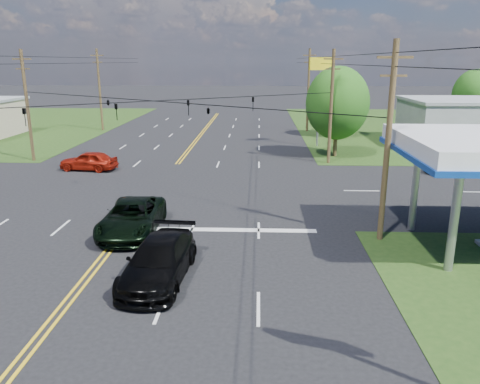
{
  "coord_description": "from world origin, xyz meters",
  "views": [
    {
      "loc": [
        6.94,
        -18.96,
        8.54
      ],
      "look_at": [
        5.94,
        6.0,
        1.52
      ],
      "focal_mm": 35.0,
      "sensor_mm": 36.0,
      "label": 1
    }
  ],
  "objects_px": {
    "retail_ne": "(475,123)",
    "pole_ne": "(331,106)",
    "tree_right_a": "(337,103)",
    "suv_black": "(159,261)",
    "pole_nw": "(27,105)",
    "tree_far_r": "(474,94)",
    "pickup_dkgreen": "(132,217)",
    "pole_left_far": "(100,89)",
    "tree_right_b": "(342,100)",
    "pole_se": "(388,141)",
    "pole_right_far": "(308,89)"
  },
  "relations": [
    {
      "from": "pole_ne",
      "to": "tree_right_b",
      "type": "relative_size",
      "value": 1.34
    },
    {
      "from": "pole_se",
      "to": "pole_nw",
      "type": "distance_m",
      "value": 31.62
    },
    {
      "from": "pole_se",
      "to": "pole_nw",
      "type": "bearing_deg",
      "value": 145.3
    },
    {
      "from": "pole_right_far",
      "to": "suv_black",
      "type": "distance_m",
      "value": 43.21
    },
    {
      "from": "pole_nw",
      "to": "pickup_dkgreen",
      "type": "relative_size",
      "value": 1.61
    },
    {
      "from": "pole_ne",
      "to": "pickup_dkgreen",
      "type": "height_order",
      "value": "pole_ne"
    },
    {
      "from": "pole_se",
      "to": "tree_right_a",
      "type": "height_order",
      "value": "pole_se"
    },
    {
      "from": "tree_far_r",
      "to": "pole_left_far",
      "type": "bearing_deg",
      "value": -177.56
    },
    {
      "from": "retail_ne",
      "to": "pole_left_far",
      "type": "height_order",
      "value": "pole_left_far"
    },
    {
      "from": "pickup_dkgreen",
      "to": "suv_black",
      "type": "distance_m",
      "value": 5.87
    },
    {
      "from": "pole_left_far",
      "to": "pole_right_far",
      "type": "distance_m",
      "value": 26.0
    },
    {
      "from": "pole_se",
      "to": "pole_nw",
      "type": "relative_size",
      "value": 1.0
    },
    {
      "from": "pole_left_far",
      "to": "tree_right_b",
      "type": "distance_m",
      "value": 29.79
    },
    {
      "from": "pole_right_far",
      "to": "pickup_dkgreen",
      "type": "distance_m",
      "value": 38.83
    },
    {
      "from": "pole_ne",
      "to": "tree_far_r",
      "type": "relative_size",
      "value": 1.25
    },
    {
      "from": "pole_se",
      "to": "suv_black",
      "type": "height_order",
      "value": "pole_se"
    },
    {
      "from": "pole_se",
      "to": "pickup_dkgreen",
      "type": "distance_m",
      "value": 13.16
    },
    {
      "from": "retail_ne",
      "to": "suv_black",
      "type": "xyz_separation_m",
      "value": [
        -27.0,
        -33.81,
        -1.38
      ]
    },
    {
      "from": "retail_ne",
      "to": "tree_far_r",
      "type": "distance_m",
      "value": 11.02
    },
    {
      "from": "pole_se",
      "to": "pole_nw",
      "type": "height_order",
      "value": "same"
    },
    {
      "from": "pole_left_far",
      "to": "tree_right_b",
      "type": "relative_size",
      "value": 1.41
    },
    {
      "from": "retail_ne",
      "to": "pole_ne",
      "type": "bearing_deg",
      "value": -147.09
    },
    {
      "from": "pole_nw",
      "to": "tree_right_b",
      "type": "xyz_separation_m",
      "value": [
        29.5,
        15.0,
        -0.7
      ]
    },
    {
      "from": "pole_nw",
      "to": "tree_far_r",
      "type": "distance_m",
      "value": 51.48
    },
    {
      "from": "retail_ne",
      "to": "pickup_dkgreen",
      "type": "xyz_separation_m",
      "value": [
        -29.5,
        -28.5,
        -1.38
      ]
    },
    {
      "from": "tree_right_b",
      "to": "suv_black",
      "type": "xyz_separation_m",
      "value": [
        -13.5,
        -37.81,
        -3.4
      ]
    },
    {
      "from": "pole_right_far",
      "to": "suv_black",
      "type": "bearing_deg",
      "value": -103.45
    },
    {
      "from": "retail_ne",
      "to": "pole_left_far",
      "type": "bearing_deg",
      "value": 169.46
    },
    {
      "from": "suv_black",
      "to": "pole_se",
      "type": "bearing_deg",
      "value": 29.63
    },
    {
      "from": "pole_ne",
      "to": "tree_right_a",
      "type": "distance_m",
      "value": 3.16
    },
    {
      "from": "pole_left_far",
      "to": "pole_right_far",
      "type": "height_order",
      "value": "same"
    },
    {
      "from": "pole_se",
      "to": "pole_right_far",
      "type": "distance_m",
      "value": 37.0
    },
    {
      "from": "pickup_dkgreen",
      "to": "suv_black",
      "type": "xyz_separation_m",
      "value": [
        2.5,
        -5.31,
        -0.0
      ]
    },
    {
      "from": "tree_right_a",
      "to": "pole_ne",
      "type": "bearing_deg",
      "value": -108.43
    },
    {
      "from": "pole_left_far",
      "to": "retail_ne",
      "type": "bearing_deg",
      "value": -10.54
    },
    {
      "from": "tree_right_a",
      "to": "suv_black",
      "type": "distance_m",
      "value": 28.35
    },
    {
      "from": "pole_right_far",
      "to": "tree_far_r",
      "type": "height_order",
      "value": "pole_right_far"
    },
    {
      "from": "pole_se",
      "to": "retail_ne",
      "type": "bearing_deg",
      "value": 59.62
    },
    {
      "from": "tree_far_r",
      "to": "pickup_dkgreen",
      "type": "xyz_separation_m",
      "value": [
        -33.5,
        -38.5,
        -3.72
      ]
    },
    {
      "from": "retail_ne",
      "to": "suv_black",
      "type": "bearing_deg",
      "value": -128.61
    },
    {
      "from": "suv_black",
      "to": "retail_ne",
      "type": "bearing_deg",
      "value": 55.33
    },
    {
      "from": "retail_ne",
      "to": "suv_black",
      "type": "relative_size",
      "value": 2.49
    },
    {
      "from": "pole_se",
      "to": "tree_right_b",
      "type": "bearing_deg",
      "value": 83.95
    },
    {
      "from": "tree_right_a",
      "to": "pole_left_far",
      "type": "bearing_deg",
      "value": 149.35
    },
    {
      "from": "pole_right_far",
      "to": "tree_right_b",
      "type": "bearing_deg",
      "value": -48.81
    },
    {
      "from": "pole_left_far",
      "to": "suv_black",
      "type": "relative_size",
      "value": 1.78
    },
    {
      "from": "pole_nw",
      "to": "tree_right_a",
      "type": "bearing_deg",
      "value": 6.34
    },
    {
      "from": "retail_ne",
      "to": "pole_ne",
      "type": "xyz_separation_m",
      "value": [
        -17.0,
        -11.0,
        2.72
      ]
    },
    {
      "from": "pole_se",
      "to": "pole_right_far",
      "type": "relative_size",
      "value": 0.95
    },
    {
      "from": "pole_nw",
      "to": "pickup_dkgreen",
      "type": "height_order",
      "value": "pole_nw"
    }
  ]
}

